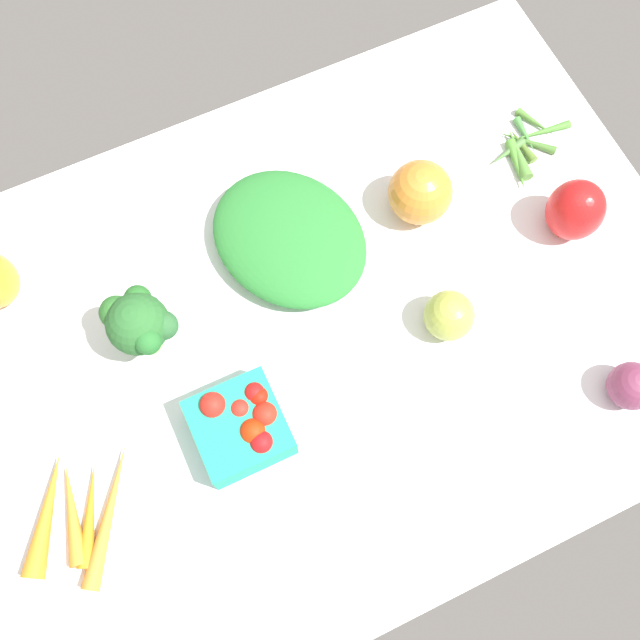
{
  "coord_description": "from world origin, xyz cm",
  "views": [
    {
      "loc": [
        13.88,
        29.7,
        95.04
      ],
      "look_at": [
        0.0,
        0.0,
        4.0
      ],
      "focal_mm": 41.01,
      "sensor_mm": 36.0,
      "label": 1
    }
  ],
  "objects_px": {
    "red_onion_center": "(632,386)",
    "carrot_bunch": "(76,514)",
    "heirloom_tomato_orange": "(420,192)",
    "okra_pile": "(522,147)",
    "leafy_greens_clump": "(289,238)",
    "heirloom_tomato_green": "(449,316)",
    "bell_pepper_red": "(575,210)",
    "broccoli_head": "(139,323)",
    "berry_basket": "(242,425)"
  },
  "relations": [
    {
      "from": "red_onion_center",
      "to": "carrot_bunch",
      "type": "xyz_separation_m",
      "value": [
        0.69,
        -0.15,
        -0.02
      ]
    },
    {
      "from": "red_onion_center",
      "to": "heirloom_tomato_orange",
      "type": "bearing_deg",
      "value": -71.44
    },
    {
      "from": "heirloom_tomato_orange",
      "to": "okra_pile",
      "type": "relative_size",
      "value": 0.61
    },
    {
      "from": "leafy_greens_clump",
      "to": "heirloom_tomato_orange",
      "type": "bearing_deg",
      "value": 173.55
    },
    {
      "from": "heirloom_tomato_green",
      "to": "bell_pepper_red",
      "type": "distance_m",
      "value": 0.23
    },
    {
      "from": "heirloom_tomato_orange",
      "to": "leafy_greens_clump",
      "type": "relative_size",
      "value": 0.39
    },
    {
      "from": "heirloom_tomato_orange",
      "to": "leafy_greens_clump",
      "type": "height_order",
      "value": "heirloom_tomato_orange"
    },
    {
      "from": "heirloom_tomato_green",
      "to": "leafy_greens_clump",
      "type": "xyz_separation_m",
      "value": [
        0.14,
        -0.19,
        -0.01
      ]
    },
    {
      "from": "bell_pepper_red",
      "to": "broccoli_head",
      "type": "bearing_deg",
      "value": -8.23
    },
    {
      "from": "heirloom_tomato_green",
      "to": "leafy_greens_clump",
      "type": "relative_size",
      "value": 0.29
    },
    {
      "from": "heirloom_tomato_orange",
      "to": "berry_basket",
      "type": "bearing_deg",
      "value": 28.75
    },
    {
      "from": "broccoli_head",
      "to": "heirloom_tomato_orange",
      "type": "bearing_deg",
      "value": -176.01
    },
    {
      "from": "red_onion_center",
      "to": "berry_basket",
      "type": "bearing_deg",
      "value": -19.17
    },
    {
      "from": "berry_basket",
      "to": "leafy_greens_clump",
      "type": "height_order",
      "value": "berry_basket"
    },
    {
      "from": "heirloom_tomato_orange",
      "to": "heirloom_tomato_green",
      "type": "relative_size",
      "value": 1.33
    },
    {
      "from": "berry_basket",
      "to": "heirloom_tomato_green",
      "type": "xyz_separation_m",
      "value": [
        -0.3,
        -0.02,
        0.0
      ]
    },
    {
      "from": "okra_pile",
      "to": "carrot_bunch",
      "type": "xyz_separation_m",
      "value": [
        0.76,
        0.22,
        0.01
      ]
    },
    {
      "from": "heirloom_tomato_green",
      "to": "carrot_bunch",
      "type": "height_order",
      "value": "heirloom_tomato_green"
    },
    {
      "from": "leafy_greens_clump",
      "to": "berry_basket",
      "type": "bearing_deg",
      "value": 53.02
    },
    {
      "from": "leafy_greens_clump",
      "to": "carrot_bunch",
      "type": "distance_m",
      "value": 0.45
    },
    {
      "from": "okra_pile",
      "to": "broccoli_head",
      "type": "relative_size",
      "value": 1.24
    },
    {
      "from": "berry_basket",
      "to": "heirloom_tomato_green",
      "type": "distance_m",
      "value": 0.3
    },
    {
      "from": "berry_basket",
      "to": "heirloom_tomato_orange",
      "type": "height_order",
      "value": "heirloom_tomato_orange"
    },
    {
      "from": "berry_basket",
      "to": "okra_pile",
      "type": "distance_m",
      "value": 0.58
    },
    {
      "from": "berry_basket",
      "to": "okra_pile",
      "type": "height_order",
      "value": "berry_basket"
    },
    {
      "from": "bell_pepper_red",
      "to": "broccoli_head",
      "type": "distance_m",
      "value": 0.6
    },
    {
      "from": "bell_pepper_red",
      "to": "broccoli_head",
      "type": "xyz_separation_m",
      "value": [
        0.59,
        -0.09,
        0.03
      ]
    },
    {
      "from": "heirloom_tomato_orange",
      "to": "bell_pepper_red",
      "type": "distance_m",
      "value": 0.21
    },
    {
      "from": "berry_basket",
      "to": "bell_pepper_red",
      "type": "bearing_deg",
      "value": -171.69
    },
    {
      "from": "carrot_bunch",
      "to": "leafy_greens_clump",
      "type": "bearing_deg",
      "value": -150.05
    },
    {
      "from": "heirloom_tomato_green",
      "to": "berry_basket",
      "type": "bearing_deg",
      "value": 3.5
    },
    {
      "from": "bell_pepper_red",
      "to": "okra_pile",
      "type": "relative_size",
      "value": 0.65
    },
    {
      "from": "berry_basket",
      "to": "carrot_bunch",
      "type": "distance_m",
      "value": 0.23
    },
    {
      "from": "bell_pepper_red",
      "to": "carrot_bunch",
      "type": "distance_m",
      "value": 0.76
    },
    {
      "from": "leafy_greens_clump",
      "to": "carrot_bunch",
      "type": "height_order",
      "value": "leafy_greens_clump"
    },
    {
      "from": "bell_pepper_red",
      "to": "carrot_bunch",
      "type": "height_order",
      "value": "bell_pepper_red"
    },
    {
      "from": "okra_pile",
      "to": "carrot_bunch",
      "type": "bearing_deg",
      "value": 16.25
    },
    {
      "from": "berry_basket",
      "to": "broccoli_head",
      "type": "distance_m",
      "value": 0.18
    },
    {
      "from": "heirloom_tomato_green",
      "to": "red_onion_center",
      "type": "height_order",
      "value": "heirloom_tomato_green"
    },
    {
      "from": "heirloom_tomato_green",
      "to": "carrot_bunch",
      "type": "xyz_separation_m",
      "value": [
        0.53,
        0.03,
        -0.02
      ]
    },
    {
      "from": "berry_basket",
      "to": "carrot_bunch",
      "type": "height_order",
      "value": "berry_basket"
    },
    {
      "from": "bell_pepper_red",
      "to": "okra_pile",
      "type": "height_order",
      "value": "bell_pepper_red"
    },
    {
      "from": "okra_pile",
      "to": "leafy_greens_clump",
      "type": "bearing_deg",
      "value": -0.13
    },
    {
      "from": "okra_pile",
      "to": "carrot_bunch",
      "type": "distance_m",
      "value": 0.79
    },
    {
      "from": "leafy_greens_clump",
      "to": "red_onion_center",
      "type": "height_order",
      "value": "red_onion_center"
    },
    {
      "from": "heirloom_tomato_orange",
      "to": "okra_pile",
      "type": "bearing_deg",
      "value": -173.71
    },
    {
      "from": "heirloom_tomato_orange",
      "to": "carrot_bunch",
      "type": "distance_m",
      "value": 0.61
    },
    {
      "from": "bell_pepper_red",
      "to": "carrot_bunch",
      "type": "bearing_deg",
      "value": 6.57
    },
    {
      "from": "carrot_bunch",
      "to": "heirloom_tomato_green",
      "type": "bearing_deg",
      "value": -176.93
    },
    {
      "from": "carrot_bunch",
      "to": "bell_pepper_red",
      "type": "bearing_deg",
      "value": -173.43
    }
  ]
}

